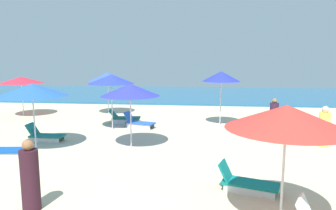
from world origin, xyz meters
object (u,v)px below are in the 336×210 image
lounge_chair_5_1 (45,135)px  umbrella_7 (130,90)px  umbrella_5 (32,90)px  beachgoer_5 (30,178)px  umbrella_1 (286,117)px  lounge_chair_1_0 (246,182)px  umbrella_4 (111,79)px  lounge_chair_4_1 (124,118)px  lounge_chair_4_0 (138,122)px  umbrella_3 (21,80)px  umbrella_6 (221,76)px  umbrella_8 (108,77)px  beachgoer_0 (324,128)px  beachgoer_4 (274,118)px  lounge_chair_5_0 (2,149)px

lounge_chair_5_1 → umbrella_7: (3.63, -0.43, 1.91)m
umbrella_5 → beachgoer_5: bearing=-62.0°
umbrella_1 → umbrella_7: umbrella_1 is taller
lounge_chair_1_0 → umbrella_5: umbrella_5 is taller
lounge_chair_5_1 → beachgoer_5: beachgoer_5 is taller
umbrella_4 → lounge_chair_4_1: 2.38m
lounge_chair_4_0 → umbrella_7: (0.37, -3.18, 1.90)m
umbrella_1 → umbrella_3: bearing=138.2°
umbrella_1 → umbrella_6: (-0.68, 9.25, 0.20)m
umbrella_8 → lounge_chair_5_1: bearing=-97.0°
umbrella_5 → umbrella_6: bearing=34.1°
lounge_chair_5_1 → beachgoer_0: size_ratio=0.95×
umbrella_3 → lounge_chair_4_0: size_ratio=1.55×
lounge_chair_4_0 → beachgoer_4: size_ratio=1.00×
umbrella_5 → beachgoer_4: 9.84m
umbrella_7 → beachgoer_0: bearing=6.7°
umbrella_8 → beachgoer_4: size_ratio=1.56×
umbrella_4 → lounge_chair_5_0: size_ratio=1.84×
umbrella_5 → lounge_chair_5_1: (-0.16, 0.96, -1.92)m
lounge_chair_5_1 → umbrella_8: (0.76, 6.20, 1.96)m
lounge_chair_1_0 → umbrella_8: bearing=51.0°
umbrella_5 → lounge_chair_4_1: bearing=64.1°
umbrella_1 → lounge_chair_5_0: size_ratio=1.77×
umbrella_7 → umbrella_8: size_ratio=0.97×
umbrella_3 → lounge_chair_5_1: bearing=-52.2°
beachgoer_5 → umbrella_6: bearing=-148.8°
lounge_chair_4_0 → beachgoer_4: 6.15m
lounge_chair_5_0 → lounge_chair_5_1: 2.07m
umbrella_3 → umbrella_6: size_ratio=0.91×
umbrella_6 → beachgoer_4: bearing=-36.1°
lounge_chair_5_0 → lounge_chair_5_1: lounge_chair_5_1 is taller
umbrella_1 → lounge_chair_4_1: bearing=121.2°
umbrella_1 → lounge_chair_4_1: size_ratio=1.53×
lounge_chair_5_1 → beachgoer_4: (9.37, 2.18, 0.48)m
umbrella_4 → beachgoer_5: (0.43, -7.80, -1.59)m
lounge_chair_5_1 → umbrella_6: (7.16, 3.79, 2.17)m
umbrella_3 → beachgoer_5: size_ratio=1.52×
beachgoer_4 → lounge_chair_1_0: bearing=136.5°
umbrella_4 → umbrella_6: (5.06, 1.42, 0.08)m
lounge_chair_4_0 → lounge_chair_5_1: (-3.27, -2.75, -0.01)m
beachgoer_0 → beachgoer_5: bearing=33.1°
beachgoer_4 → umbrella_4: bearing=63.2°
lounge_chair_1_0 → umbrella_6: 8.03m
umbrella_1 → lounge_chair_1_0: umbrella_1 is taller
umbrella_5 → beachgoer_0: size_ratio=1.61×
lounge_chair_4_0 → beachgoer_5: 8.22m
umbrella_5 → umbrella_7: umbrella_5 is taller
umbrella_6 → beachgoer_0: size_ratio=1.73×
beachgoer_4 → beachgoer_5: beachgoer_5 is taller
beachgoer_4 → lounge_chair_4_1: bearing=53.5°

